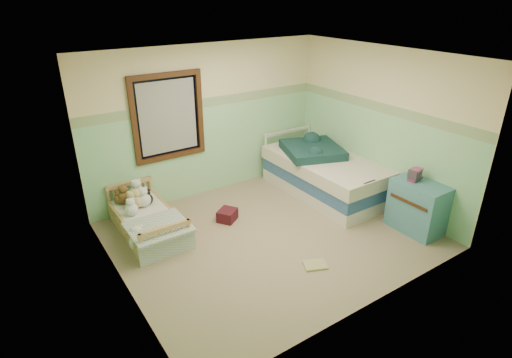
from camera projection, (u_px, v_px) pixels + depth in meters
floor at (270, 235)px, 6.00m from camera, size 4.20×3.60×0.02m
ceiling at (274, 57)px, 4.95m from camera, size 4.20×3.60×0.02m
wall_back at (208, 122)px, 6.83m from camera, size 4.20×0.04×2.50m
wall_front at (378, 209)px, 4.12m from camera, size 4.20×0.04×2.50m
wall_left at (113, 195)px, 4.41m from camera, size 0.04×3.60×2.50m
wall_right at (379, 128)px, 6.54m from camera, size 0.04×3.60×2.50m
wainscot_mint at (210, 150)px, 7.03m from camera, size 4.20×0.01×1.50m
border_strip at (208, 102)px, 6.69m from camera, size 4.20×0.01×0.15m
window_frame at (168, 117)px, 6.36m from camera, size 1.16×0.06×1.36m
window_blinds at (168, 117)px, 6.37m from camera, size 0.92×0.01×1.12m
toddler_bed_frame at (148, 227)px, 6.02m from camera, size 0.73×1.46×0.19m
toddler_mattress at (147, 218)px, 5.96m from camera, size 0.67×1.39×0.12m
patchwork_quilt at (158, 227)px, 5.58m from camera, size 0.79×0.73×0.03m
plush_bed_brown at (124, 197)px, 6.19m from camera, size 0.20×0.20×0.20m
plush_bed_white at (137, 193)px, 6.28m from camera, size 0.23×0.23×0.23m
plush_bed_tan at (132, 202)px, 6.05m from camera, size 0.19×0.19×0.19m
plush_bed_dark at (148, 199)px, 6.17m from camera, size 0.16×0.16×0.16m
plush_floor_cream at (139, 242)px, 5.60m from camera, size 0.26×0.26×0.26m
plush_floor_tan at (160, 242)px, 5.59m from camera, size 0.26×0.26×0.26m
twin_bed_frame at (324, 188)px, 7.17m from camera, size 1.08×2.15×0.22m
twin_boxspring at (325, 176)px, 7.08m from camera, size 1.08×2.15×0.22m
twin_mattress at (326, 164)px, 6.99m from camera, size 1.12×2.19×0.22m
teal_blanket at (312, 150)px, 7.11m from camera, size 1.19×1.22×0.14m
dresser at (417, 207)px, 5.98m from camera, size 0.47×0.75×0.75m
book_stack at (415, 175)px, 5.89m from camera, size 0.19×0.16×0.17m
red_pillow at (227, 215)px, 6.34m from camera, size 0.37×0.36×0.18m
floor_book at (315, 265)px, 5.32m from camera, size 0.36×0.32×0.03m
extra_plush_0 at (137, 201)px, 6.08m from camera, size 0.20×0.20×0.20m
extra_plush_1 at (119, 199)px, 6.19m from camera, size 0.17×0.17×0.17m
extra_plush_2 at (132, 209)px, 5.87m from camera, size 0.18×0.18×0.18m
extra_plush_3 at (144, 200)px, 6.11m from camera, size 0.21×0.21×0.21m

